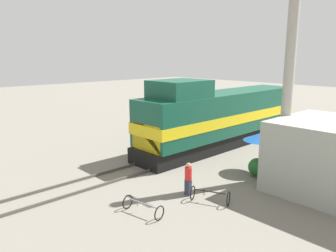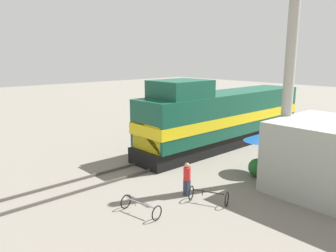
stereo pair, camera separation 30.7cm
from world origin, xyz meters
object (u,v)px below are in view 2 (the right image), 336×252
object	(u,v)px
person_bystander	(187,178)
bicycle	(209,196)
vendor_umbrella	(261,137)
bicycle_spare	(141,207)
utility_pole	(289,76)
locomotive	(222,118)
billboard_sign	(311,147)

from	to	relation	value
person_bystander	bicycle	size ratio (longest dim) A/B	0.89
vendor_umbrella	person_bystander	size ratio (longest dim) A/B	1.39
person_bystander	bicycle_spare	bearing A→B (deg)	-89.43
utility_pole	bicycle	size ratio (longest dim) A/B	5.97
locomotive	person_bystander	distance (m)	9.39
bicycle	person_bystander	bearing A→B (deg)	-109.32
vendor_umbrella	person_bystander	distance (m)	5.53
locomotive	vendor_umbrella	distance (m)	5.72
vendor_umbrella	bicycle_spare	bearing A→B (deg)	-93.52
vendor_umbrella	person_bystander	world-z (taller)	vendor_umbrella
bicycle	utility_pole	bearing A→B (deg)	148.08
billboard_sign	vendor_umbrella	bearing A→B (deg)	175.58
locomotive	person_bystander	bearing A→B (deg)	-61.27
utility_pole	billboard_sign	size ratio (longest dim) A/B	3.82
locomotive	billboard_sign	world-z (taller)	locomotive
billboard_sign	bicycle_spare	size ratio (longest dim) A/B	1.53
person_bystander	vendor_umbrella	bearing A→B (deg)	84.37
vendor_umbrella	bicycle_spare	world-z (taller)	vendor_umbrella
locomotive	billboard_sign	distance (m)	8.52
locomotive	person_bystander	xyz separation A→B (m)	(4.47, -8.16, -1.24)
billboard_sign	utility_pole	bearing A→B (deg)	171.64
bicycle	vendor_umbrella	bearing A→B (deg)	163.25
vendor_umbrella	bicycle	size ratio (longest dim) A/B	1.23
billboard_sign	person_bystander	size ratio (longest dim) A/B	1.76
billboard_sign	bicycle	world-z (taller)	billboard_sign
utility_pole	person_bystander	xyz separation A→B (m)	(-1.93, -5.38, -4.65)
utility_pole	billboard_sign	distance (m)	3.72
vendor_umbrella	bicycle_spare	distance (m)	8.38
vendor_umbrella	billboard_sign	distance (m)	2.98
person_bystander	bicycle	world-z (taller)	person_bystander
locomotive	bicycle_spare	xyz separation A→B (m)	(4.50, -10.96, -1.80)
billboard_sign	locomotive	bearing A→B (deg)	159.34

